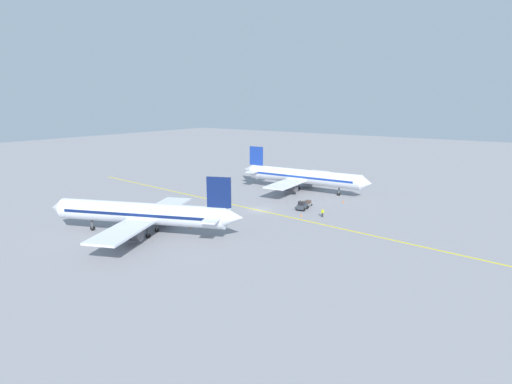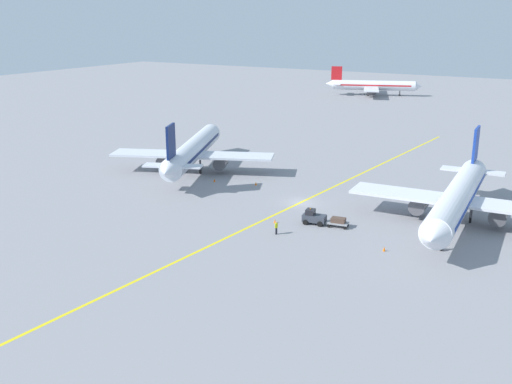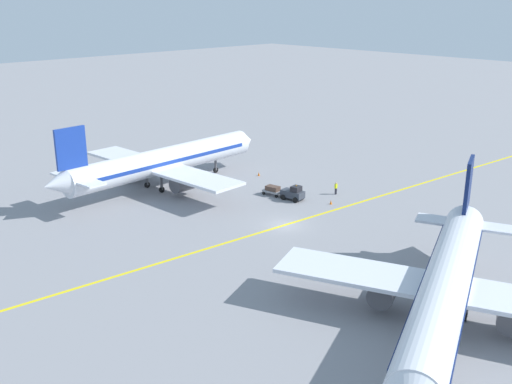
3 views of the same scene
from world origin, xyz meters
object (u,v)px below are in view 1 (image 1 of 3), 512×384
(traffic_cone_near_nose, at_px, (209,216))
(traffic_cone_far_edge, at_px, (301,215))
(traffic_cone_mid_apron, at_px, (190,227))
(baggage_tug_dark, at_px, (302,206))
(traffic_cone_by_wingtip, at_px, (343,201))
(baggage_cart_trailing, at_px, (308,203))
(ground_crew_worker, at_px, (323,213))
(airplane_adjacent_stand, at_px, (302,177))
(airplane_at_gate, at_px, (143,214))

(traffic_cone_near_nose, bearing_deg, traffic_cone_far_edge, -51.95)
(traffic_cone_mid_apron, bearing_deg, baggage_tug_dark, -24.82)
(traffic_cone_far_edge, bearing_deg, traffic_cone_by_wingtip, -8.23)
(baggage_cart_trailing, relative_size, ground_crew_worker, 1.65)
(airplane_adjacent_stand, bearing_deg, baggage_tug_dark, -150.58)
(baggage_cart_trailing, distance_m, traffic_cone_far_edge, 8.26)
(airplane_at_gate, relative_size, traffic_cone_far_edge, 61.71)
(airplane_at_gate, relative_size, airplane_adjacent_stand, 0.96)
(airplane_adjacent_stand, distance_m, baggage_cart_trailing, 15.78)
(ground_crew_worker, relative_size, traffic_cone_near_nose, 3.05)
(airplane_adjacent_stand, xyz_separation_m, traffic_cone_far_edge, (-20.68, -11.33, -3.43))
(traffic_cone_far_edge, bearing_deg, baggage_tug_dark, 26.16)
(airplane_at_gate, xyz_separation_m, traffic_cone_near_nose, (13.97, -2.26, -3.43))
(baggage_cart_trailing, relative_size, traffic_cone_mid_apron, 5.05)
(traffic_cone_by_wingtip, bearing_deg, ground_crew_worker, -174.21)
(ground_crew_worker, distance_m, traffic_cone_by_wingtip, 13.54)
(baggage_tug_dark, distance_m, ground_crew_worker, 6.32)
(ground_crew_worker, xyz_separation_m, traffic_cone_near_nose, (-13.41, 18.02, -0.63))
(airplane_at_gate, xyz_separation_m, airplane_adjacent_stand, (45.92, -5.33, 0.00))
(baggage_tug_dark, bearing_deg, baggage_cart_trailing, 8.51)
(traffic_cone_near_nose, bearing_deg, airplane_at_gate, 170.80)
(traffic_cone_near_nose, bearing_deg, airplane_adjacent_stand, -5.49)
(airplane_at_gate, height_order, baggage_tug_dark, airplane_at_gate)
(airplane_adjacent_stand, bearing_deg, traffic_cone_mid_apron, 177.97)
(traffic_cone_by_wingtip, bearing_deg, airplane_adjacent_stand, 69.49)
(baggage_tug_dark, relative_size, ground_crew_worker, 1.90)
(airplane_adjacent_stand, relative_size, traffic_cone_near_nose, 64.60)
(baggage_cart_trailing, relative_size, traffic_cone_by_wingtip, 5.05)
(ground_crew_worker, relative_size, traffic_cone_mid_apron, 3.05)
(airplane_at_gate, bearing_deg, airplane_adjacent_stand, -6.62)
(baggage_tug_dark, bearing_deg, traffic_cone_mid_apron, 155.18)
(ground_crew_worker, height_order, traffic_cone_far_edge, ground_crew_worker)
(airplane_at_gate, distance_m, traffic_cone_mid_apron, 8.82)
(traffic_cone_mid_apron, bearing_deg, ground_crew_worker, -38.84)
(baggage_cart_trailing, relative_size, traffic_cone_near_nose, 5.05)
(traffic_cone_far_edge, bearing_deg, airplane_adjacent_stand, 28.72)
(ground_crew_worker, bearing_deg, airplane_at_gate, 143.47)
(airplane_adjacent_stand, relative_size, traffic_cone_far_edge, 64.60)
(airplane_adjacent_stand, relative_size, baggage_cart_trailing, 12.79)
(baggage_tug_dark, xyz_separation_m, baggage_cart_trailing, (3.26, 0.49, -0.14))
(traffic_cone_mid_apron, bearing_deg, airplane_adjacent_stand, -2.03)
(airplane_adjacent_stand, bearing_deg, baggage_cart_trailing, -146.22)
(airplane_adjacent_stand, distance_m, baggage_tug_dark, 18.75)
(airplane_adjacent_stand, distance_m, traffic_cone_by_wingtip, 14.91)
(baggage_cart_trailing, distance_m, traffic_cone_by_wingtip, 9.26)
(traffic_cone_near_nose, relative_size, traffic_cone_far_edge, 1.00)
(airplane_at_gate, bearing_deg, baggage_tug_dark, -25.87)
(airplane_at_gate, relative_size, traffic_cone_by_wingtip, 61.71)
(baggage_cart_trailing, height_order, ground_crew_worker, ground_crew_worker)
(baggage_tug_dark, height_order, ground_crew_worker, baggage_tug_dark)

